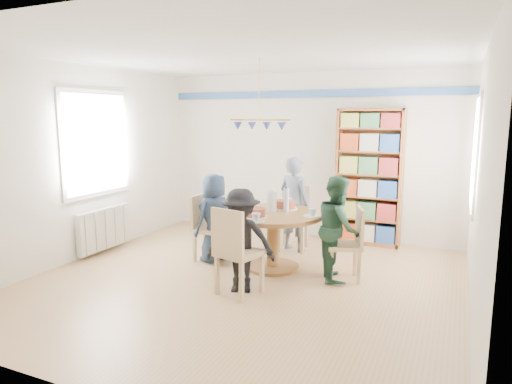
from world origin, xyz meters
The scene contains 14 objects.
ground centered at (0.00, 0.00, 0.00)m, with size 5.00×5.00×0.00m, color tan.
room_shell centered at (-0.26, 0.87, 1.65)m, with size 5.00×5.00×5.00m.
radiator centered at (-2.42, 0.30, 0.35)m, with size 0.12×1.00×0.60m.
dining_table centered at (0.14, 0.63, 0.56)m, with size 1.30×1.30×0.75m.
chair_left centered at (-0.88, 0.61, 0.50)m, with size 0.43×0.43×0.91m.
chair_right centered at (1.16, 0.63, 0.50)m, with size 0.52×0.52×0.91m.
chair_far centered at (0.09, 1.62, 0.53)m, with size 0.48×0.48×0.96m.
chair_near centered at (0.10, -0.41, 0.55)m, with size 0.54×0.54×1.01m.
person_left centered at (-0.72, 0.60, 0.61)m, with size 0.60×0.39×1.22m, color #182334.
person_right centered at (1.01, 0.59, 0.64)m, with size 0.63×0.49×1.29m, color #1C3828.
person_far centered at (0.11, 1.54, 0.70)m, with size 0.51×0.34×1.41m, color gray.
person_near centered at (0.11, -0.26, 0.60)m, with size 0.77×0.44×1.19m, color black.
bookshelf centered at (1.05, 2.34, 1.04)m, with size 1.00×0.30×2.11m.
tableware centered at (0.11, 0.66, 0.82)m, with size 1.29×1.29×0.34m.
Camera 1 is at (2.32, -4.75, 1.99)m, focal length 32.00 mm.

